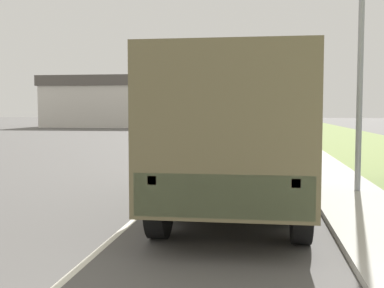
# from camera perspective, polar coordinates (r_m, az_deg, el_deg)

# --- Properties ---
(ground_plane) EXTENTS (180.00, 180.00, 0.00)m
(ground_plane) POSITION_cam_1_polar(r_m,az_deg,el_deg) (41.45, 4.89, 1.14)
(ground_plane) COLOR #565451
(lane_centre_stripe) EXTENTS (0.12, 120.00, 0.00)m
(lane_centre_stripe) POSITION_cam_1_polar(r_m,az_deg,el_deg) (41.45, 4.89, 1.14)
(lane_centre_stripe) COLOR silver
(lane_centre_stripe) RESTS_ON ground
(sidewalk_right) EXTENTS (1.80, 120.00, 0.12)m
(sidewalk_right) POSITION_cam_1_polar(r_m,az_deg,el_deg) (41.43, 11.11, 1.16)
(sidewalk_right) COLOR beige
(sidewalk_right) RESTS_ON ground
(grass_strip_right) EXTENTS (7.00, 120.00, 0.02)m
(grass_strip_right) POSITION_cam_1_polar(r_m,az_deg,el_deg) (41.89, 17.13, 1.02)
(grass_strip_right) COLOR olive
(grass_strip_right) RESTS_ON ground
(military_truck) EXTENTS (2.56, 7.17, 3.05)m
(military_truck) POSITION_cam_1_polar(r_m,az_deg,el_deg) (9.82, 5.26, 1.78)
(military_truck) COLOR #545B3D
(military_truck) RESTS_ON ground
(car_nearest_ahead) EXTENTS (1.90, 4.56, 1.63)m
(car_nearest_ahead) POSITION_cam_1_polar(r_m,az_deg,el_deg) (22.59, 6.12, 0.55)
(car_nearest_ahead) COLOR navy
(car_nearest_ahead) RESTS_ON ground
(car_second_ahead) EXTENTS (1.72, 4.51, 1.44)m
(car_second_ahead) POSITION_cam_1_polar(r_m,az_deg,el_deg) (33.50, 0.68, 1.58)
(car_second_ahead) COLOR black
(car_second_ahead) RESTS_ON ground
(car_third_ahead) EXTENTS (1.90, 4.29, 1.44)m
(car_third_ahead) POSITION_cam_1_polar(r_m,az_deg,el_deg) (43.82, 3.05, 2.16)
(car_third_ahead) COLOR maroon
(car_third_ahead) RESTS_ON ground
(lamp_post) EXTENTS (1.69, 0.24, 7.39)m
(lamp_post) POSITION_cam_1_polar(r_m,az_deg,el_deg) (12.60, 18.54, 14.80)
(lamp_post) COLOR gray
(lamp_post) RESTS_ON sidewalk_right
(building_distant) EXTENTS (14.54, 9.64, 6.18)m
(building_distant) POSITION_cam_1_polar(r_m,az_deg,el_deg) (61.51, -10.03, 4.95)
(building_distant) COLOR beige
(building_distant) RESTS_ON ground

